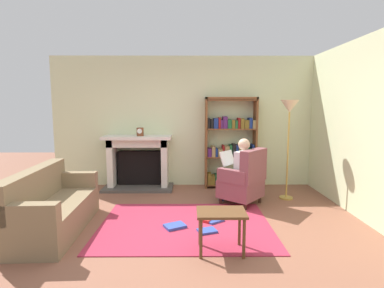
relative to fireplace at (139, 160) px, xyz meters
name	(u,v)px	position (x,y,z in m)	size (l,w,h in m)	color
ground	(185,234)	(0.99, -2.30, -0.58)	(14.00, 14.00, 0.00)	brown
back_wall	(187,122)	(0.99, 0.25, 0.77)	(5.60, 0.10, 2.70)	beige
side_wall_right	(343,126)	(3.64, -1.05, 0.77)	(0.10, 5.20, 2.70)	beige
area_rug	(185,225)	(0.99, -2.00, -0.57)	(2.40, 1.80, 0.01)	#A42941
fireplace	(139,160)	(0.00, 0.00, 0.00)	(1.40, 0.64, 1.09)	#4C4742
mantel_clock	(140,132)	(0.06, -0.10, 0.59)	(0.14, 0.14, 0.17)	brown
bookshelf	(231,146)	(1.90, 0.04, 0.28)	(1.05, 0.32, 1.86)	brown
armchair_reading	(244,180)	(1.98, -1.09, -0.15)	(0.89, 0.89, 0.97)	#331E14
seated_reader	(238,168)	(1.89, -1.01, 0.05)	(0.59, 0.57, 1.14)	silver
sofa_floral	(51,208)	(-0.81, -2.18, -0.26)	(0.79, 1.73, 0.85)	#816D4E
side_table	(221,218)	(1.42, -2.78, -0.17)	(0.56, 0.39, 0.49)	brown
scattered_books	(198,224)	(1.17, -2.02, -0.55)	(0.89, 0.66, 0.04)	#334CA5
floor_lamp	(289,115)	(2.81, -0.77, 0.94)	(0.32, 0.32, 1.79)	#B7933F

